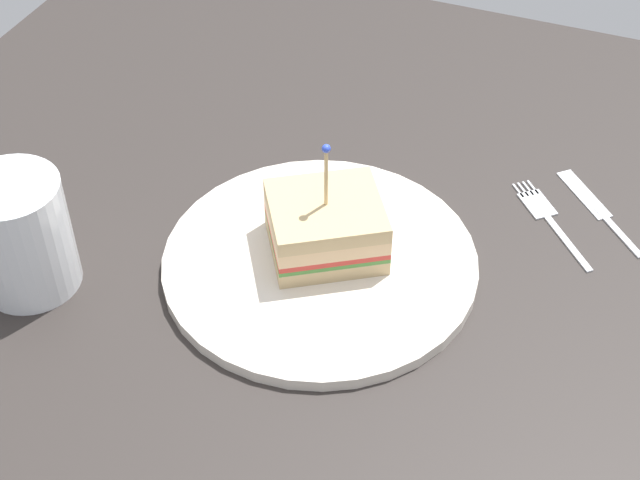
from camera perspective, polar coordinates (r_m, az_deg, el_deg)
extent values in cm
cube|color=#2D2826|center=(79.84, 0.00, -2.15)|extent=(93.07, 93.07, 2.00)
cylinder|color=silver|center=(78.76, 0.00, -1.35)|extent=(26.07, 26.07, 1.08)
cube|color=tan|center=(78.85, 0.19, -0.08)|extent=(12.00, 11.73, 1.34)
cube|color=#478438|center=(78.26, 0.19, 0.39)|extent=(12.00, 11.73, 0.40)
cube|color=red|center=(77.96, 0.19, 0.63)|extent=(12.00, 11.73, 0.50)
cube|color=#E0B784|center=(77.37, 0.20, 1.11)|extent=(12.00, 11.73, 1.26)
cube|color=tan|center=(76.51, 0.20, 1.84)|extent=(12.00, 11.73, 1.34)
cylinder|color=tan|center=(74.51, 0.20, 3.64)|extent=(0.30, 0.30, 6.21)
sphere|color=blue|center=(72.58, 0.21, 5.54)|extent=(0.70, 0.70, 0.70)
cylinder|color=silver|center=(79.05, -17.30, -0.41)|extent=(7.03, 7.03, 7.42)
cylinder|color=white|center=(78.21, -17.49, 0.27)|extent=(7.99, 7.99, 9.99)
cube|color=silver|center=(83.75, 14.63, -0.15)|extent=(5.17, 5.85, 0.35)
cube|color=silver|center=(87.03, 12.89, 2.14)|extent=(4.02, 4.16, 0.35)
cube|color=silver|center=(88.76, 12.63, 3.12)|extent=(1.44, 1.63, 0.35)
cube|color=silver|center=(88.53, 12.35, 3.06)|extent=(1.44, 1.63, 0.35)
cube|color=silver|center=(88.31, 12.07, 2.99)|extent=(1.44, 1.63, 0.35)
cube|color=silver|center=(88.09, 11.78, 2.93)|extent=(1.44, 1.63, 0.35)
cube|color=silver|center=(86.11, 17.39, 0.55)|extent=(5.19, 5.57, 0.35)
cube|color=silver|center=(89.16, 15.54, 2.70)|extent=(5.84, 6.17, 0.24)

